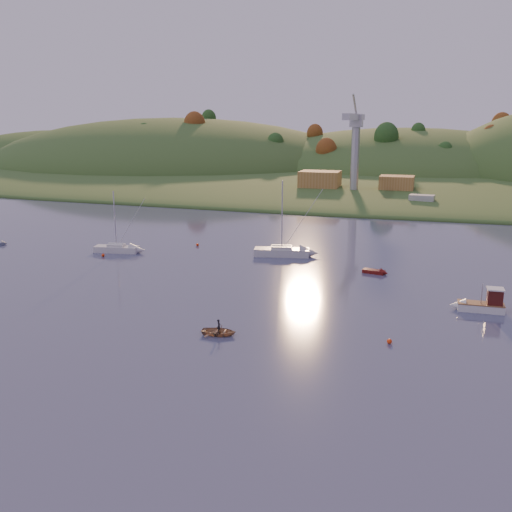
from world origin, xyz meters
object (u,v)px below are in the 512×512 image
(canoe, at_px, (219,331))
(red_tender, at_px, (378,272))
(fishing_boat, at_px, (477,304))
(grey_dinghy, at_px, (0,244))
(sailboat_far, at_px, (282,251))
(sailboat_near, at_px, (117,248))

(canoe, xyz_separation_m, red_tender, (12.99, 28.80, -0.11))
(fishing_boat, xyz_separation_m, grey_dinghy, (-77.26, 12.07, -0.61))
(fishing_boat, height_order, red_tender, fishing_boat)
(sailboat_far, xyz_separation_m, red_tender, (15.96, -6.37, -0.52))
(sailboat_near, relative_size, grey_dinghy, 3.50)
(canoe, relative_size, red_tender, 0.94)
(fishing_boat, relative_size, sailboat_far, 0.49)
(fishing_boat, relative_size, canoe, 1.68)
(sailboat_far, relative_size, grey_dinghy, 4.20)
(grey_dinghy, bearing_deg, sailboat_far, -36.44)
(fishing_boat, xyz_separation_m, canoe, (-25.40, -15.98, -0.47))
(sailboat_near, bearing_deg, grey_dinghy, 174.83)
(sailboat_near, distance_m, red_tender, 42.60)
(red_tender, bearing_deg, sailboat_far, 170.13)
(canoe, xyz_separation_m, grey_dinghy, (-51.86, 28.05, -0.14))
(grey_dinghy, bearing_deg, canoe, -73.13)
(fishing_boat, height_order, sailboat_far, sailboat_far)
(red_tender, distance_m, grey_dinghy, 64.85)
(fishing_boat, height_order, sailboat_near, sailboat_near)
(sailboat_far, height_order, canoe, sailboat_far)
(canoe, bearing_deg, sailboat_far, -1.68)
(fishing_boat, relative_size, red_tender, 1.58)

